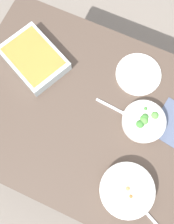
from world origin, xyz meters
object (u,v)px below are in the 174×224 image
Objects in this scene: side_plate at (138,74)px; spoon_by_stew at (136,188)px; broccoli_bowl at (144,122)px; spoon_by_broccoli at (118,110)px; stew_bowl at (127,190)px; baking_dish at (34,58)px; fork_on_table at (156,224)px.

side_plate is 1.42× the size of spoon_by_stew.
broccoli_bowl reaches higher than spoon_by_broccoli.
spoon_by_stew is at bearing -69.90° from side_plate.
stew_bowl is at bearing -145.39° from spoon_by_stew.
stew_bowl and baking_dish have the same top height.
spoon_by_stew is 0.16m from fork_on_table.
spoon_by_stew and spoon_by_broccoli have the same top height.
spoon_by_stew is at bearing -74.66° from broccoli_bowl.
baking_dish is 0.92m from fork_on_table.
spoon_by_broccoli is at bearing -96.24° from side_plate.
fork_on_table is (0.34, -0.39, -0.00)m from spoon_by_broccoli.
side_plate is 1.25× the size of spoon_by_broccoli.
fork_on_table is at bearing -24.27° from stew_bowl.
side_plate reaches higher than spoon_by_broccoli.
side_plate is (-0.15, 0.52, -0.03)m from stew_bowl.
broccoli_bowl is 0.54× the size of baking_dish.
spoon_by_stew is (0.04, 0.02, -0.03)m from stew_bowl.
baking_dish reaches higher than side_plate.
spoon_by_stew is at bearing 142.75° from fork_on_table.
broccoli_bowl is at bearing 105.34° from spoon_by_stew.
spoon_by_broccoli is at bearing 130.70° from fork_on_table.
baking_dish reaches higher than fork_on_table.
side_plate is 0.68m from fork_on_table.
baking_dish is at bearing 172.14° from spoon_by_broccoli.
stew_bowl is 0.05m from spoon_by_stew.
spoon_by_stew is (0.67, -0.36, -0.03)m from baking_dish.
spoon_by_broccoli is at bearing 176.02° from broccoli_bowl.
fork_on_table is (0.21, -0.38, -0.03)m from broccoli_bowl.
stew_bowl is at bearing -74.32° from side_plate.
broccoli_bowl is 0.24m from side_plate.
spoon_by_broccoli is (-0.21, 0.29, 0.00)m from spoon_by_stew.
spoon_by_broccoli is at bearing 125.16° from spoon_by_stew.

